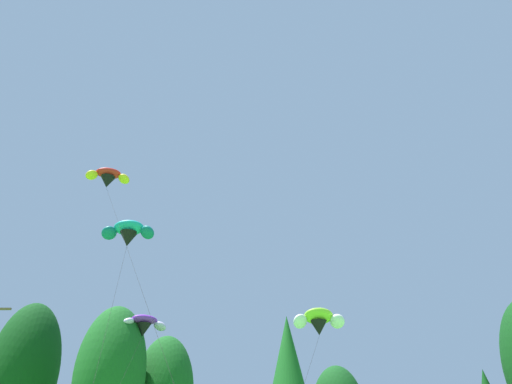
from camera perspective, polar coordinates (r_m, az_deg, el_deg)
treeline_tree_c at (r=49.22m, az=-25.97°, el=-18.70°), size 5.98×5.98×15.49m
treeline_tree_d at (r=42.09m, az=-16.98°, el=-20.13°), size 5.57×5.57×13.96m
treeline_tree_f at (r=39.55m, az=3.88°, el=-21.22°), size 4.44×4.44×12.92m
parafoil_kite_high_purple at (r=41.64m, az=-13.18°, el=-15.11°), size 5.23×22.90×11.96m
parafoil_kite_mid_red_yellow at (r=41.29m, az=-17.20°, el=1.66°), size 12.66×16.16×22.09m
parafoil_kite_far_lime_white at (r=35.52m, az=7.46°, el=-15.01°), size 5.91×13.61×11.00m
parafoil_kite_low_teal at (r=34.37m, az=-14.94°, el=-4.76°), size 4.95×13.03×16.02m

